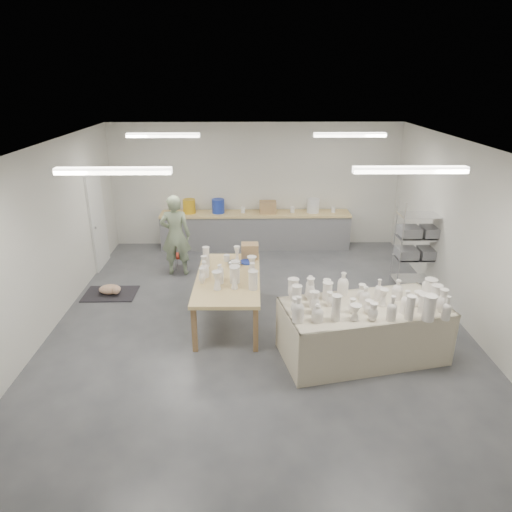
{
  "coord_description": "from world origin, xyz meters",
  "views": [
    {
      "loc": [
        -0.18,
        -7.01,
        4.01
      ],
      "look_at": [
        -0.04,
        0.44,
        1.05
      ],
      "focal_mm": 32.0,
      "sensor_mm": 36.0,
      "label": 1
    }
  ],
  "objects_px": {
    "potter": "(176,235)",
    "red_stool": "(179,256)",
    "drying_table": "(363,328)",
    "work_table": "(230,274)"
  },
  "relations": [
    {
      "from": "drying_table",
      "to": "red_stool",
      "type": "xyz_separation_m",
      "value": [
        -3.24,
        3.46,
        -0.19
      ]
    },
    {
      "from": "work_table",
      "to": "potter",
      "type": "distance_m",
      "value": 2.3
    },
    {
      "from": "drying_table",
      "to": "work_table",
      "type": "bearing_deg",
      "value": 136.8
    },
    {
      "from": "potter",
      "to": "red_stool",
      "type": "xyz_separation_m",
      "value": [
        -0.0,
        0.27,
        -0.59
      ]
    },
    {
      "from": "drying_table",
      "to": "potter",
      "type": "relative_size",
      "value": 1.49
    },
    {
      "from": "work_table",
      "to": "red_stool",
      "type": "xyz_separation_m",
      "value": [
        -1.22,
        2.23,
        -0.54
      ]
    },
    {
      "from": "drying_table",
      "to": "red_stool",
      "type": "bearing_deg",
      "value": 121.28
    },
    {
      "from": "work_table",
      "to": "potter",
      "type": "xyz_separation_m",
      "value": [
        -1.22,
        1.96,
        0.04
      ]
    },
    {
      "from": "drying_table",
      "to": "work_table",
      "type": "height_order",
      "value": "drying_table"
    },
    {
      "from": "potter",
      "to": "red_stool",
      "type": "relative_size",
      "value": 5.12
    }
  ]
}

